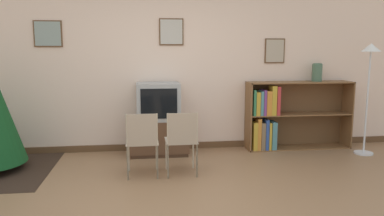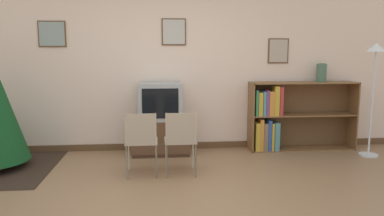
{
  "view_description": "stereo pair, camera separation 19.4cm",
  "coord_description": "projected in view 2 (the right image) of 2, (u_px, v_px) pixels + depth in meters",
  "views": [
    {
      "loc": [
        -0.36,
        -3.62,
        1.59
      ],
      "look_at": [
        0.27,
        1.21,
        0.82
      ],
      "focal_mm": 35.0,
      "sensor_mm": 36.0,
      "label": 1
    },
    {
      "loc": [
        -0.17,
        -3.65,
        1.59
      ],
      "look_at": [
        0.27,
        1.21,
        0.82
      ],
      "focal_mm": 35.0,
      "sensor_mm": 36.0,
      "label": 2
    }
  ],
  "objects": [
    {
      "name": "folding_chair_right",
      "position": [
        181.0,
        139.0,
        4.68
      ],
      "size": [
        0.4,
        0.4,
        0.82
      ],
      "color": "tan",
      "rests_on": "ground_plane"
    },
    {
      "name": "standing_lamp",
      "position": [
        375.0,
        70.0,
        5.42
      ],
      "size": [
        0.28,
        0.28,
        1.67
      ],
      "color": "silver",
      "rests_on": "ground_plane"
    },
    {
      "name": "television",
      "position": [
        160.0,
        101.0,
        5.61
      ],
      "size": [
        0.64,
        0.48,
        0.56
      ],
      "color": "#9E9E99",
      "rests_on": "tv_console"
    },
    {
      "name": "wall_back",
      "position": [
        169.0,
        64.0,
        5.85
      ],
      "size": [
        8.97,
        0.11,
        2.7
      ],
      "color": "beige",
      "rests_on": "ground_plane"
    },
    {
      "name": "bookshelf",
      "position": [
        283.0,
        117.0,
        5.9
      ],
      "size": [
        1.68,
        0.36,
        1.07
      ],
      "color": "brown",
      "rests_on": "ground_plane"
    },
    {
      "name": "vase",
      "position": [
        321.0,
        72.0,
        5.88
      ],
      "size": [
        0.16,
        0.16,
        0.29
      ],
      "color": "#47664C",
      "rests_on": "bookshelf"
    },
    {
      "name": "tv_console",
      "position": [
        161.0,
        137.0,
        5.69
      ],
      "size": [
        0.88,
        0.49,
        0.53
      ],
      "color": "#412A1A",
      "rests_on": "ground_plane"
    },
    {
      "name": "folding_chair_left",
      "position": [
        141.0,
        140.0,
        4.63
      ],
      "size": [
        0.4,
        0.4,
        0.82
      ],
      "color": "tan",
      "rests_on": "ground_plane"
    },
    {
      "name": "ground_plane",
      "position": [
        176.0,
        205.0,
        3.85
      ],
      "size": [
        24.0,
        24.0,
        0.0
      ],
      "primitive_type": "plane",
      "color": "#936B47"
    }
  ]
}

